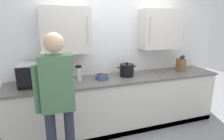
# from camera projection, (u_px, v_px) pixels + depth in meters

# --- Properties ---
(back_wall_tiled) EXTENTS (4.19, 0.44, 2.58)m
(back_wall_tiled) POSITION_uv_depth(u_px,v_px,m) (113.00, 46.00, 3.19)
(back_wall_tiled) COLOR white
(back_wall_tiled) RESTS_ON ground_plane
(counter_unit) EXTENTS (3.48, 0.63, 0.90)m
(counter_unit) POSITION_uv_depth(u_px,v_px,m) (119.00, 103.00, 3.14)
(counter_unit) COLOR beige
(counter_unit) RESTS_ON ground_plane
(microwave_oven) EXTENTS (0.51, 0.41, 0.32)m
(microwave_oven) POSITION_uv_depth(u_px,v_px,m) (36.00, 74.00, 2.63)
(microwave_oven) COLOR #B7BABF
(microwave_oven) RESTS_ON counter_unit
(stock_pot) EXTENTS (0.33, 0.24, 0.23)m
(stock_pot) POSITION_uv_depth(u_px,v_px,m) (127.00, 70.00, 3.09)
(stock_pot) COLOR black
(stock_pot) RESTS_ON counter_unit
(knife_block) EXTENTS (0.11, 0.15, 0.30)m
(knife_block) POSITION_uv_depth(u_px,v_px,m) (181.00, 65.00, 3.43)
(knife_block) COLOR brown
(knife_block) RESTS_ON counter_unit
(wooden_spoon) EXTENTS (0.20, 0.23, 0.02)m
(wooden_spoon) POSITION_uv_depth(u_px,v_px,m) (161.00, 72.00, 3.33)
(wooden_spoon) COLOR tan
(wooden_spoon) RESTS_ON counter_unit
(fruit_bowl) EXTENTS (0.21, 0.21, 0.10)m
(fruit_bowl) POSITION_uv_depth(u_px,v_px,m) (102.00, 76.00, 2.94)
(fruit_bowl) COLOR #335684
(fruit_bowl) RESTS_ON counter_unit
(thermos_flask) EXTENTS (0.09, 0.09, 0.24)m
(thermos_flask) POSITION_uv_depth(u_px,v_px,m) (79.00, 73.00, 2.83)
(thermos_flask) COLOR #B7BABF
(thermos_flask) RESTS_ON counter_unit
(person_figure) EXTENTS (0.44, 0.58, 1.68)m
(person_figure) POSITION_uv_depth(u_px,v_px,m) (57.00, 97.00, 1.98)
(person_figure) COLOR #282D3D
(person_figure) RESTS_ON ground_plane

